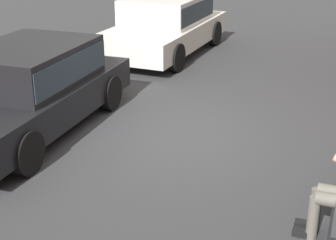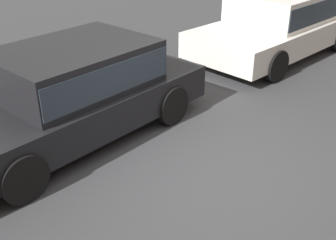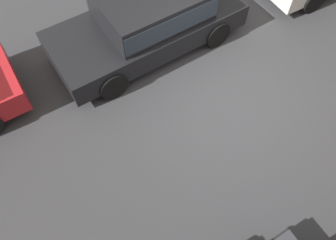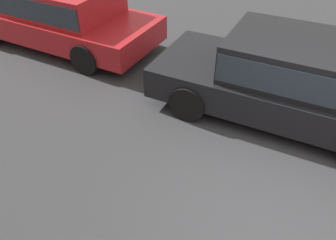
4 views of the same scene
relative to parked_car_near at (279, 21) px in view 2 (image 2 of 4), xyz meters
name	(u,v)px [view 2 (image 2 of 4)]	position (x,y,z in m)	size (l,w,h in m)	color
ground_plane	(216,178)	(4.81, 2.02, -0.76)	(60.00, 60.00, 0.00)	#38383A
parked_car_near	(279,21)	(0.00, 0.00, 0.00)	(4.40, 2.07, 1.39)	white
parked_car_mid	(72,89)	(5.35, -0.24, -0.02)	(4.26, 1.98, 1.36)	black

